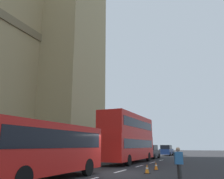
{
  "coord_description": "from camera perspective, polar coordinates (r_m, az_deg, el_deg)",
  "views": [
    {
      "loc": [
        -14.6,
        -6.36,
        1.78
      ],
      "look_at": [
        10.29,
        4.6,
        8.44
      ],
      "focal_mm": 36.74,
      "sensor_mm": 36.0,
      "label": 1
    }
  ],
  "objects": [
    {
      "name": "ground_plane",
      "position": [
        16.03,
        0.25,
        -20.13
      ],
      "size": [
        160.0,
        160.0,
        0.0
      ],
      "primitive_type": "plane",
      "color": "#262628"
    },
    {
      "name": "lane_centre_marking",
      "position": [
        17.26,
        2.14,
        -19.64
      ],
      "size": [
        29.8,
        0.16,
        0.01
      ],
      "color": "silver",
      "rests_on": "ground_plane"
    },
    {
      "name": "double_decker_bus",
      "position": [
        24.88,
        4.21,
        -11.57
      ],
      "size": [
        10.61,
        2.54,
        4.9
      ],
      "color": "red",
      "rests_on": "ground_plane"
    },
    {
      "name": "sedan_lead",
      "position": [
        33.51,
        9.56,
        -15.05
      ],
      "size": [
        4.4,
        1.86,
        1.85
      ],
      "color": "black",
      "rests_on": "ground_plane"
    },
    {
      "name": "sedan_trailing",
      "position": [
        44.19,
        13.43,
        -14.51
      ],
      "size": [
        4.4,
        1.86,
        1.85
      ],
      "color": "navy",
      "rests_on": "ground_plane"
    },
    {
      "name": "traffic_cone_west",
      "position": [
        16.02,
        8.72,
        -18.96
      ],
      "size": [
        0.36,
        0.36,
        0.58
      ],
      "color": "black",
      "rests_on": "ground_plane"
    },
    {
      "name": "traffic_cone_middle",
      "position": [
        18.37,
        10.9,
        -18.19
      ],
      "size": [
        0.36,
        0.36,
        0.58
      ],
      "color": "black",
      "rests_on": "ground_plane"
    },
    {
      "name": "pedestrian_near_cones",
      "position": [
        12.6,
        16.31,
        -17.17
      ],
      "size": [
        0.38,
        0.46,
        1.69
      ],
      "color": "#333333",
      "rests_on": "ground_plane"
    }
  ]
}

